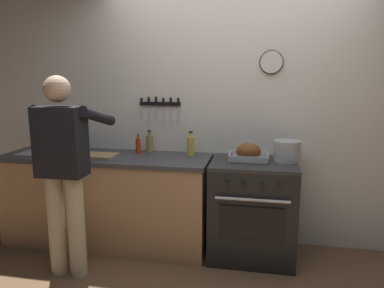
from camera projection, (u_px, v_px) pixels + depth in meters
The scene contains 10 objects.
wall_back at pixel (233, 113), 3.49m from camera, with size 6.00×0.13×2.60m.
counter_block at pixel (107, 199), 3.53m from camera, with size 2.03×0.65×0.90m.
stove at pixel (252, 209), 3.26m from camera, with size 0.76×0.67×0.90m.
person_cook at pixel (64, 164), 2.88m from camera, with size 0.51×0.63×1.66m.
roasting_pan at pixel (248, 153), 3.20m from camera, with size 0.35×0.26×0.16m.
stock_pot at pixel (287, 151), 3.19m from camera, with size 0.24×0.24×0.19m.
cutting_board at pixel (97, 155), 3.39m from camera, with size 0.36×0.24×0.02m, color tan.
bottle_vinegar at pixel (150, 143), 3.57m from camera, with size 0.07×0.07×0.22m.
bottle_cooking_oil at pixel (191, 145), 3.43m from camera, with size 0.07×0.07×0.23m.
bottle_hot_sauce at pixel (138, 146), 3.50m from camera, with size 0.05×0.05×0.20m.
Camera 1 is at (0.26, -2.16, 1.64)m, focal length 33.22 mm.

